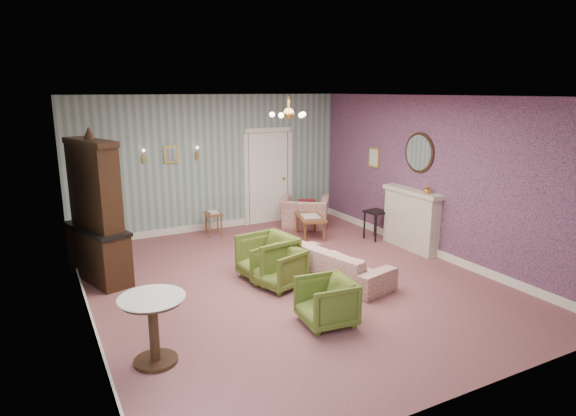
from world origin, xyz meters
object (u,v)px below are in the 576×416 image
side_table_black (375,225)px  dresser (95,207)px  olive_chair_c (267,255)px  olive_chair_b (279,266)px  pedestal_table (154,330)px  wingback_chair (305,207)px  sofa_chintz (338,258)px  coffee_table (310,226)px  fireplace (411,219)px  olive_chair_a (326,300)px

side_table_black → dresser: bearing=176.7°
dresser → olive_chair_c: bearing=-44.6°
dresser → olive_chair_b: bearing=-51.5°
pedestal_table → wingback_chair: bearing=43.9°
olive_chair_c → sofa_chintz: 1.13m
dresser → coffee_table: bearing=-11.0°
olive_chair_c → pedestal_table: bearing=-60.9°
fireplace → olive_chair_a: bearing=-148.1°
olive_chair_a → sofa_chintz: 1.58m
olive_chair_a → fireplace: size_ratio=0.49×
olive_chair_b → coffee_table: size_ratio=0.76×
olive_chair_b → dresser: (-2.41, 1.64, 0.86)m
olive_chair_c → sofa_chintz: (0.97, -0.57, -0.04)m
olive_chair_b → dresser: dresser is taller
olive_chair_b → olive_chair_c: size_ratio=0.85×
sofa_chintz → olive_chair_a: bearing=127.3°
olive_chair_c → sofa_chintz: bearing=51.0°
olive_chair_a → pedestal_table: pedestal_table is taller
olive_chair_c → pedestal_table: 2.79m
olive_chair_a → olive_chair_c: size_ratio=0.85×
sofa_chintz → olive_chair_c: bearing=45.6°
olive_chair_b → wingback_chair: (2.08, 2.83, 0.11)m
olive_chair_b → dresser: 3.04m
sofa_chintz → dresser: bearing=47.7°
coffee_table → dresser: bearing=-173.9°
olive_chair_a → pedestal_table: (-2.19, 0.10, 0.06)m
sofa_chintz → fireplace: bearing=-85.5°
olive_chair_a → fireplace: 3.69m
olive_chair_b → sofa_chintz: size_ratio=0.37×
coffee_table → pedestal_table: (-4.00, -3.40, 0.17)m
sofa_chintz → side_table_black: 2.45m
olive_chair_a → olive_chair_c: (0.02, 1.80, 0.06)m
olive_chair_a → olive_chair_b: size_ratio=1.00×
sofa_chintz → dresser: 3.92m
sofa_chintz → wingback_chair: (1.11, 3.00, 0.09)m
coffee_table → side_table_black: 1.34m
dresser → pedestal_table: dresser is taller
dresser → fireplace: 5.65m
olive_chair_c → dresser: (-2.40, 1.25, 0.80)m
wingback_chair → dresser: (-4.48, -1.18, 0.75)m
olive_chair_a → coffee_table: (1.81, 3.50, -0.11)m
pedestal_table → side_table_black: bearing=27.4°
dresser → pedestal_table: bearing=-103.4°
olive_chair_a → dresser: dresser is taller
fireplace → coffee_table: bearing=130.3°
sofa_chintz → pedestal_table: (-3.18, -1.13, 0.04)m
side_table_black → pedestal_table: size_ratio=0.75×
side_table_black → olive_chair_b: bearing=-155.1°
dresser → side_table_black: dresser is taller
olive_chair_b → side_table_black: bearing=97.3°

